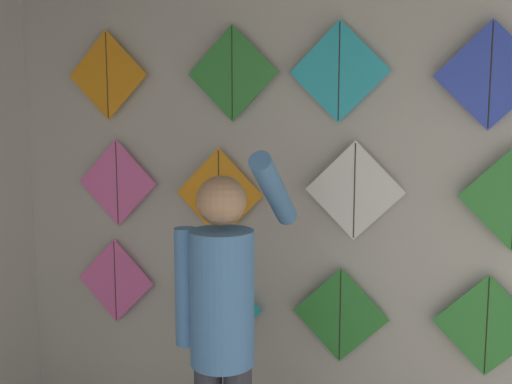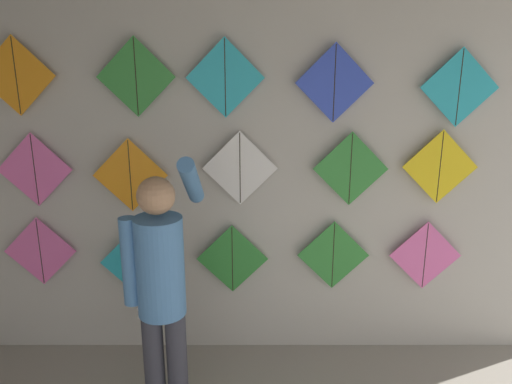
{
  "view_description": "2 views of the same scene",
  "coord_description": "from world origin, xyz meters",
  "px_view_note": "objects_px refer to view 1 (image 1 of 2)",
  "views": [
    {
      "loc": [
        0.5,
        0.72,
        1.93
      ],
      "look_at": [
        -0.47,
        3.6,
        1.52
      ],
      "focal_mm": 40.0,
      "sensor_mm": 36.0,
      "label": 1
    },
    {
      "loc": [
        0.14,
        0.29,
        2.37
      ],
      "look_at": [
        0.12,
        3.6,
        1.41
      ],
      "focal_mm": 35.0,
      "sensor_mm": 36.0,
      "label": 2
    }
  ],
  "objects_px": {
    "kite_7": "(355,191)",
    "kite_12": "(339,72)",
    "shopkeeper": "(223,322)",
    "kite_6": "(219,194)",
    "kite_3": "(487,326)",
    "kite_5": "(117,183)",
    "kite_2": "(340,315)",
    "kite_11": "(232,73)",
    "kite_0": "(115,281)",
    "kite_13": "(491,75)",
    "kite_10": "(107,75)",
    "kite_1": "(219,313)"
  },
  "relations": [
    {
      "from": "shopkeeper",
      "to": "kite_6",
      "type": "xyz_separation_m",
      "value": [
        -0.36,
        0.83,
        0.46
      ]
    },
    {
      "from": "kite_1",
      "to": "kite_6",
      "type": "distance_m",
      "value": 0.74
    },
    {
      "from": "shopkeeper",
      "to": "kite_5",
      "type": "bearing_deg",
      "value": 140.9
    },
    {
      "from": "shopkeeper",
      "to": "kite_13",
      "type": "distance_m",
      "value": 1.79
    },
    {
      "from": "kite_11",
      "to": "kite_13",
      "type": "relative_size",
      "value": 1.0
    },
    {
      "from": "kite_2",
      "to": "kite_3",
      "type": "relative_size",
      "value": 1.0
    },
    {
      "from": "kite_5",
      "to": "kite_11",
      "type": "xyz_separation_m",
      "value": [
        0.79,
        0.0,
        0.66
      ]
    },
    {
      "from": "kite_5",
      "to": "kite_6",
      "type": "relative_size",
      "value": 1.0
    },
    {
      "from": "kite_0",
      "to": "kite_5",
      "type": "height_order",
      "value": "kite_5"
    },
    {
      "from": "kite_5",
      "to": "kite_11",
      "type": "height_order",
      "value": "kite_11"
    },
    {
      "from": "kite_3",
      "to": "kite_6",
      "type": "height_order",
      "value": "kite_6"
    },
    {
      "from": "kite_3",
      "to": "kite_5",
      "type": "distance_m",
      "value": 2.32
    },
    {
      "from": "kite_3",
      "to": "kite_13",
      "type": "xyz_separation_m",
      "value": [
        -0.05,
        0.0,
        1.3
      ]
    },
    {
      "from": "kite_5",
      "to": "kite_3",
      "type": "bearing_deg",
      "value": 0.0
    },
    {
      "from": "kite_6",
      "to": "shopkeeper",
      "type": "bearing_deg",
      "value": -66.72
    },
    {
      "from": "kite_5",
      "to": "kite_10",
      "type": "relative_size",
      "value": 1.0
    },
    {
      "from": "kite_0",
      "to": "kite_13",
      "type": "distance_m",
      "value": 2.55
    },
    {
      "from": "kite_3",
      "to": "kite_10",
      "type": "relative_size",
      "value": 1.0
    },
    {
      "from": "shopkeeper",
      "to": "kite_11",
      "type": "relative_size",
      "value": 3.22
    },
    {
      "from": "kite_2",
      "to": "kite_12",
      "type": "height_order",
      "value": "kite_12"
    },
    {
      "from": "kite_5",
      "to": "kite_10",
      "type": "height_order",
      "value": "kite_10"
    },
    {
      "from": "kite_3",
      "to": "kite_7",
      "type": "relative_size",
      "value": 1.0
    },
    {
      "from": "shopkeeper",
      "to": "kite_0",
      "type": "relative_size",
      "value": 3.22
    },
    {
      "from": "kite_7",
      "to": "kite_0",
      "type": "bearing_deg",
      "value": 180.0
    },
    {
      "from": "kite_12",
      "to": "kite_1",
      "type": "bearing_deg",
      "value": -179.92
    },
    {
      "from": "kite_6",
      "to": "kite_10",
      "type": "height_order",
      "value": "kite_10"
    },
    {
      "from": "kite_0",
      "to": "kite_12",
      "type": "distance_m",
      "value": 1.95
    },
    {
      "from": "kite_6",
      "to": "kite_7",
      "type": "height_order",
      "value": "kite_7"
    },
    {
      "from": "kite_2",
      "to": "kite_3",
      "type": "height_order",
      "value": "kite_3"
    },
    {
      "from": "shopkeeper",
      "to": "kite_3",
      "type": "relative_size",
      "value": 3.22
    },
    {
      "from": "kite_1",
      "to": "kite_3",
      "type": "distance_m",
      "value": 1.53
    },
    {
      "from": "kite_3",
      "to": "kite_10",
      "type": "bearing_deg",
      "value": 180.0
    },
    {
      "from": "kite_6",
      "to": "kite_7",
      "type": "relative_size",
      "value": 1.0
    },
    {
      "from": "shopkeeper",
      "to": "kite_12",
      "type": "xyz_separation_m",
      "value": [
        0.35,
        0.83,
        1.16
      ]
    },
    {
      "from": "kite_6",
      "to": "kite_7",
      "type": "distance_m",
      "value": 0.81
    },
    {
      "from": "kite_11",
      "to": "kite_13",
      "type": "xyz_separation_m",
      "value": [
        1.38,
        0.0,
        -0.04
      ]
    },
    {
      "from": "kite_1",
      "to": "kite_3",
      "type": "xyz_separation_m",
      "value": [
        1.53,
        0.0,
        0.1
      ]
    },
    {
      "from": "kite_7",
      "to": "kite_12",
      "type": "bearing_deg",
      "value": 180.0
    },
    {
      "from": "shopkeeper",
      "to": "kite_6",
      "type": "bearing_deg",
      "value": 112.28
    },
    {
      "from": "kite_11",
      "to": "kite_0",
      "type": "bearing_deg",
      "value": 180.0
    },
    {
      "from": "kite_12",
      "to": "kite_6",
      "type": "bearing_deg",
      "value": 180.0
    },
    {
      "from": "kite_3",
      "to": "kite_10",
      "type": "distance_m",
      "value": 2.64
    },
    {
      "from": "kite_1",
      "to": "kite_11",
      "type": "xyz_separation_m",
      "value": [
        0.1,
        0.0,
        1.44
      ]
    },
    {
      "from": "kite_0",
      "to": "kite_6",
      "type": "bearing_deg",
      "value": 0.0
    },
    {
      "from": "kite_7",
      "to": "kite_10",
      "type": "relative_size",
      "value": 1.0
    },
    {
      "from": "shopkeeper",
      "to": "kite_3",
      "type": "xyz_separation_m",
      "value": [
        1.16,
        0.83,
        -0.17
      ]
    },
    {
      "from": "kite_7",
      "to": "kite_11",
      "type": "bearing_deg",
      "value": 180.0
    },
    {
      "from": "kite_2",
      "to": "kite_13",
      "type": "height_order",
      "value": "kite_13"
    },
    {
      "from": "kite_10",
      "to": "kite_3",
      "type": "bearing_deg",
      "value": 0.0
    },
    {
      "from": "shopkeeper",
      "to": "kite_12",
      "type": "distance_m",
      "value": 1.47
    }
  ]
}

